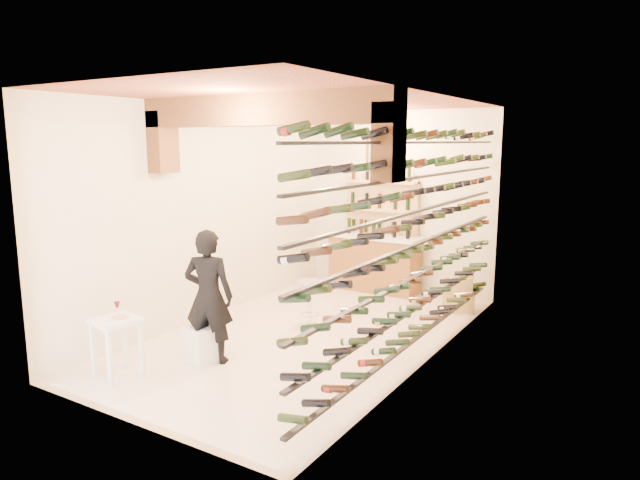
# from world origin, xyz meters

# --- Properties ---
(ground) EXTENTS (6.00, 6.00, 0.00)m
(ground) POSITION_xyz_m (0.00, 0.00, 0.00)
(ground) COLOR #F0E2CF
(ground) RESTS_ON ground
(room_shell) EXTENTS (3.52, 6.02, 3.21)m
(room_shell) POSITION_xyz_m (0.00, -0.26, 2.25)
(room_shell) COLOR silver
(room_shell) RESTS_ON ground
(wine_rack) EXTENTS (0.32, 5.70, 2.56)m
(wine_rack) POSITION_xyz_m (1.53, 0.00, 1.55)
(wine_rack) COLOR black
(wine_rack) RESTS_ON ground
(back_counter) EXTENTS (1.70, 0.62, 1.29)m
(back_counter) POSITION_xyz_m (-0.30, 2.65, 0.53)
(back_counter) COLOR #915C2D
(back_counter) RESTS_ON ground
(back_shelving) EXTENTS (1.40, 0.31, 2.73)m
(back_shelving) POSITION_xyz_m (-0.30, 2.89, 1.17)
(back_shelving) COLOR tan
(back_shelving) RESTS_ON ground
(tasting_table) EXTENTS (0.56, 0.56, 0.84)m
(tasting_table) POSITION_xyz_m (-1.08, -2.33, 0.57)
(tasting_table) COLOR white
(tasting_table) RESTS_ON ground
(white_stool) EXTENTS (0.42, 0.42, 0.44)m
(white_stool) POSITION_xyz_m (-0.57, -1.49, 0.22)
(white_stool) COLOR white
(white_stool) RESTS_ON ground
(person) EXTENTS (0.71, 0.59, 1.64)m
(person) POSITION_xyz_m (-0.50, -1.44, 0.82)
(person) COLOR black
(person) RESTS_ON ground
(chrome_barstool) EXTENTS (0.36, 0.36, 0.70)m
(chrome_barstool) POSITION_xyz_m (-0.16, 0.25, 0.41)
(chrome_barstool) COLOR silver
(chrome_barstool) RESTS_ON ground
(crate_lower) EXTENTS (0.58, 0.51, 0.29)m
(crate_lower) POSITION_xyz_m (1.40, 2.20, 0.15)
(crate_lower) COLOR tan
(crate_lower) RESTS_ON ground
(crate_upper) EXTENTS (0.51, 0.42, 0.26)m
(crate_upper) POSITION_xyz_m (1.40, 2.20, 0.42)
(crate_upper) COLOR tan
(crate_upper) RESTS_ON crate_lower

